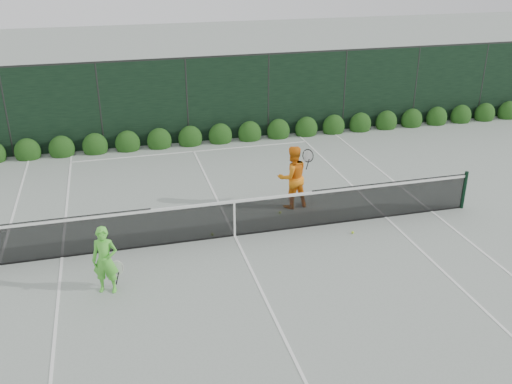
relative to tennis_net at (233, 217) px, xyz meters
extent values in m
plane|color=gray|center=(0.02, 0.00, -0.53)|extent=(80.00, 80.00, 0.00)
cylinder|color=black|center=(6.42, 0.00, 0.00)|extent=(0.10, 0.10, 1.07)
cube|color=black|center=(-4.18, 0.00, -0.02)|extent=(4.40, 0.01, 1.02)
cube|color=black|center=(0.02, 0.00, -0.05)|extent=(4.00, 0.01, 0.96)
cube|color=black|center=(4.22, 0.00, -0.02)|extent=(4.40, 0.01, 1.02)
cube|color=white|center=(0.02, 0.00, 0.41)|extent=(12.80, 0.03, 0.07)
cube|color=black|center=(0.02, 0.00, -0.51)|extent=(12.80, 0.02, 0.04)
cube|color=white|center=(0.02, 0.00, -0.07)|extent=(0.05, 0.03, 0.91)
imported|color=#59D03D|center=(-3.07, -1.68, 0.21)|extent=(0.62, 0.49, 1.48)
torus|color=beige|center=(-2.87, -1.58, -0.08)|extent=(0.30, 0.06, 0.30)
cylinder|color=black|center=(-2.87, -1.58, -0.32)|extent=(0.10, 0.03, 0.30)
imported|color=orange|center=(1.93, 1.28, 0.35)|extent=(0.93, 0.77, 1.76)
torus|color=black|center=(2.28, 1.08, 1.00)|extent=(0.27, 0.19, 0.30)
cylinder|color=black|center=(2.28, 1.08, 0.76)|extent=(0.10, 0.03, 0.30)
cube|color=white|center=(5.51, 0.00, -0.53)|extent=(0.06, 23.77, 0.01)
cube|color=white|center=(-4.09, 0.00, -0.53)|extent=(0.06, 23.77, 0.01)
cube|color=white|center=(4.14, 0.00, -0.53)|extent=(0.06, 23.77, 0.01)
cube|color=white|center=(0.02, 11.88, -0.53)|extent=(11.03, 0.06, 0.01)
cube|color=white|center=(0.02, 6.40, -0.53)|extent=(8.23, 0.06, 0.01)
cube|color=white|center=(0.02, 0.00, -0.53)|extent=(0.06, 12.80, 0.01)
cube|color=black|center=(0.02, 7.50, 0.97)|extent=(32.00, 0.06, 3.00)
cube|color=#262826|center=(0.02, 7.50, 2.50)|extent=(32.00, 0.06, 0.06)
cylinder|color=#262826|center=(-5.98, 7.50, 0.97)|extent=(0.08, 0.08, 3.00)
cylinder|color=#262826|center=(-2.98, 7.50, 0.97)|extent=(0.08, 0.08, 3.00)
cylinder|color=#262826|center=(0.02, 7.50, 0.97)|extent=(0.08, 0.08, 3.00)
cylinder|color=#262826|center=(3.02, 7.50, 0.97)|extent=(0.08, 0.08, 3.00)
cylinder|color=#262826|center=(6.02, 7.50, 0.97)|extent=(0.08, 0.08, 3.00)
cylinder|color=#262826|center=(9.02, 7.50, 0.97)|extent=(0.08, 0.08, 3.00)
cylinder|color=#262826|center=(12.02, 7.50, 0.97)|extent=(0.08, 0.08, 3.00)
ellipsoid|color=#123A0F|center=(-5.48, 7.15, -0.30)|extent=(0.86, 0.65, 0.94)
ellipsoid|color=#123A0F|center=(-4.38, 7.15, -0.30)|extent=(0.86, 0.65, 0.94)
ellipsoid|color=#123A0F|center=(-3.28, 7.15, -0.30)|extent=(0.86, 0.65, 0.94)
ellipsoid|color=#123A0F|center=(-2.18, 7.15, -0.30)|extent=(0.86, 0.65, 0.94)
ellipsoid|color=#123A0F|center=(-1.08, 7.15, -0.30)|extent=(0.86, 0.65, 0.94)
ellipsoid|color=#123A0F|center=(0.02, 7.15, -0.30)|extent=(0.86, 0.65, 0.94)
ellipsoid|color=#123A0F|center=(1.12, 7.15, -0.30)|extent=(0.86, 0.65, 0.94)
ellipsoid|color=#123A0F|center=(2.22, 7.15, -0.30)|extent=(0.86, 0.65, 0.94)
ellipsoid|color=#123A0F|center=(3.32, 7.15, -0.30)|extent=(0.86, 0.65, 0.94)
ellipsoid|color=#123A0F|center=(4.42, 7.15, -0.30)|extent=(0.86, 0.65, 0.94)
ellipsoid|color=#123A0F|center=(5.52, 7.15, -0.30)|extent=(0.86, 0.65, 0.94)
ellipsoid|color=#123A0F|center=(6.62, 7.15, -0.30)|extent=(0.86, 0.65, 0.94)
ellipsoid|color=#123A0F|center=(7.72, 7.15, -0.30)|extent=(0.86, 0.65, 0.94)
ellipsoid|color=#123A0F|center=(8.82, 7.15, -0.30)|extent=(0.86, 0.65, 0.94)
ellipsoid|color=#123A0F|center=(9.92, 7.15, -0.30)|extent=(0.86, 0.65, 0.94)
ellipsoid|color=#123A0F|center=(11.02, 7.15, -0.30)|extent=(0.86, 0.65, 0.94)
ellipsoid|color=#123A0F|center=(12.12, 7.15, -0.30)|extent=(0.86, 0.65, 0.94)
ellipsoid|color=#123A0F|center=(13.22, 7.15, -0.30)|extent=(0.86, 0.65, 0.94)
sphere|color=#BFEA34|center=(1.49, 0.93, -0.50)|extent=(0.07, 0.07, 0.07)
sphere|color=#BFEA34|center=(2.92, -0.63, -0.50)|extent=(0.07, 0.07, 0.07)
sphere|color=#BFEA34|center=(-0.51, 0.17, -0.50)|extent=(0.07, 0.07, 0.07)
camera|label=1|loc=(-2.67, -12.24, 6.22)|focal=40.00mm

